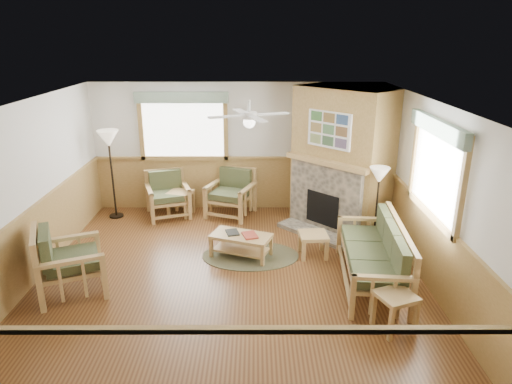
{
  "coord_description": "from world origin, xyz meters",
  "views": [
    {
      "loc": [
        0.39,
        -6.38,
        3.6
      ],
      "look_at": [
        0.4,
        0.7,
        1.15
      ],
      "focal_mm": 32.0,
      "sensor_mm": 36.0,
      "label": 1
    }
  ],
  "objects_px": {
    "armchair_back_left": "(168,195)",
    "footstool": "(313,245)",
    "armchair_left": "(70,260)",
    "floor_lamp_left": "(112,174)",
    "armchair_back_right": "(230,193)",
    "sofa": "(372,254)",
    "floor_lamp_right": "(376,208)",
    "coffee_table": "(241,246)",
    "end_table_chairs": "(181,203)",
    "end_table_sofa": "(395,312)"
  },
  "relations": [
    {
      "from": "floor_lamp_left",
      "to": "end_table_chairs",
      "type": "bearing_deg",
      "value": 3.77
    },
    {
      "from": "armchair_back_right",
      "to": "footstool",
      "type": "bearing_deg",
      "value": -29.97
    },
    {
      "from": "coffee_table",
      "to": "end_table_chairs",
      "type": "xyz_separation_m",
      "value": [
        -1.32,
        1.9,
        0.06
      ]
    },
    {
      "from": "end_table_chairs",
      "to": "footstool",
      "type": "relative_size",
      "value": 1.12
    },
    {
      "from": "sofa",
      "to": "floor_lamp_right",
      "type": "distance_m",
      "value": 1.28
    },
    {
      "from": "end_table_sofa",
      "to": "sofa",
      "type": "bearing_deg",
      "value": 91.32
    },
    {
      "from": "footstool",
      "to": "floor_lamp_right",
      "type": "distance_m",
      "value": 1.28
    },
    {
      "from": "footstool",
      "to": "floor_lamp_right",
      "type": "relative_size",
      "value": 0.31
    },
    {
      "from": "armchair_back_left",
      "to": "armchair_left",
      "type": "relative_size",
      "value": 0.9
    },
    {
      "from": "coffee_table",
      "to": "end_table_chairs",
      "type": "distance_m",
      "value": 2.31
    },
    {
      "from": "armchair_left",
      "to": "floor_lamp_left",
      "type": "relative_size",
      "value": 0.56
    },
    {
      "from": "end_table_chairs",
      "to": "armchair_back_left",
      "type": "bearing_deg",
      "value": -173.53
    },
    {
      "from": "sofa",
      "to": "armchair_left",
      "type": "distance_m",
      "value": 4.45
    },
    {
      "from": "floor_lamp_left",
      "to": "footstool",
      "type": "bearing_deg",
      "value": -24.58
    },
    {
      "from": "armchair_left",
      "to": "floor_lamp_left",
      "type": "xyz_separation_m",
      "value": [
        -0.21,
        2.92,
        0.41
      ]
    },
    {
      "from": "sofa",
      "to": "armchair_left",
      "type": "relative_size",
      "value": 2.03
    },
    {
      "from": "armchair_back_right",
      "to": "end_table_chairs",
      "type": "relative_size",
      "value": 1.84
    },
    {
      "from": "sofa",
      "to": "floor_lamp_right",
      "type": "bearing_deg",
      "value": 168.72
    },
    {
      "from": "armchair_back_right",
      "to": "end_table_sofa",
      "type": "distance_m",
      "value": 4.56
    },
    {
      "from": "armchair_back_left",
      "to": "floor_lamp_left",
      "type": "relative_size",
      "value": 0.5
    },
    {
      "from": "armchair_back_left",
      "to": "footstool",
      "type": "relative_size",
      "value": 1.97
    },
    {
      "from": "armchair_back_left",
      "to": "armchair_left",
      "type": "bearing_deg",
      "value": -125.73
    },
    {
      "from": "end_table_sofa",
      "to": "floor_lamp_left",
      "type": "xyz_separation_m",
      "value": [
        -4.68,
        3.85,
        0.66
      ]
    },
    {
      "from": "end_table_chairs",
      "to": "floor_lamp_right",
      "type": "height_order",
      "value": "floor_lamp_right"
    },
    {
      "from": "sofa",
      "to": "floor_lamp_right",
      "type": "relative_size",
      "value": 1.39
    },
    {
      "from": "coffee_table",
      "to": "footstool",
      "type": "xyz_separation_m",
      "value": [
        1.23,
        0.03,
        0.0
      ]
    },
    {
      "from": "armchair_back_left",
      "to": "floor_lamp_right",
      "type": "bearing_deg",
      "value": -40.78
    },
    {
      "from": "armchair_back_right",
      "to": "coffee_table",
      "type": "distance_m",
      "value": 1.94
    },
    {
      "from": "end_table_chairs",
      "to": "floor_lamp_left",
      "type": "bearing_deg",
      "value": -176.23
    },
    {
      "from": "end_table_chairs",
      "to": "armchair_back_right",
      "type": "bearing_deg",
      "value": 0.0
    },
    {
      "from": "end_table_sofa",
      "to": "floor_lamp_right",
      "type": "height_order",
      "value": "floor_lamp_right"
    },
    {
      "from": "floor_lamp_left",
      "to": "end_table_sofa",
      "type": "bearing_deg",
      "value": -39.41
    },
    {
      "from": "armchair_back_left",
      "to": "floor_lamp_right",
      "type": "distance_m",
      "value": 4.21
    },
    {
      "from": "sofa",
      "to": "armchair_back_left",
      "type": "height_order",
      "value": "sofa"
    },
    {
      "from": "armchair_left",
      "to": "floor_lamp_left",
      "type": "height_order",
      "value": "floor_lamp_left"
    },
    {
      "from": "coffee_table",
      "to": "floor_lamp_left",
      "type": "relative_size",
      "value": 0.55
    },
    {
      "from": "sofa",
      "to": "footstool",
      "type": "relative_size",
      "value": 4.44
    },
    {
      "from": "armchair_back_right",
      "to": "end_table_sofa",
      "type": "height_order",
      "value": "armchair_back_right"
    },
    {
      "from": "floor_lamp_left",
      "to": "armchair_back_left",
      "type": "bearing_deg",
      "value": 3.14
    },
    {
      "from": "sofa",
      "to": "armchair_left",
      "type": "bearing_deg",
      "value": -81.94
    },
    {
      "from": "armchair_back_right",
      "to": "armchair_left",
      "type": "relative_size",
      "value": 0.94
    },
    {
      "from": "armchair_back_right",
      "to": "sofa",
      "type": "bearing_deg",
      "value": -29.41
    },
    {
      "from": "armchair_left",
      "to": "end_table_chairs",
      "type": "bearing_deg",
      "value": -43.96
    },
    {
      "from": "armchair_back_right",
      "to": "floor_lamp_right",
      "type": "bearing_deg",
      "value": -9.7
    },
    {
      "from": "end_table_sofa",
      "to": "floor_lamp_right",
      "type": "distance_m",
      "value": 2.44
    },
    {
      "from": "sofa",
      "to": "floor_lamp_left",
      "type": "xyz_separation_m",
      "value": [
        -4.66,
        2.68,
        0.44
      ]
    },
    {
      "from": "armchair_left",
      "to": "coffee_table",
      "type": "distance_m",
      "value": 2.71
    },
    {
      "from": "end_table_chairs",
      "to": "footstool",
      "type": "distance_m",
      "value": 3.16
    },
    {
      "from": "armchair_back_left",
      "to": "coffee_table",
      "type": "relative_size",
      "value": 0.92
    },
    {
      "from": "armchair_back_left",
      "to": "coffee_table",
      "type": "distance_m",
      "value": 2.45
    }
  ]
}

